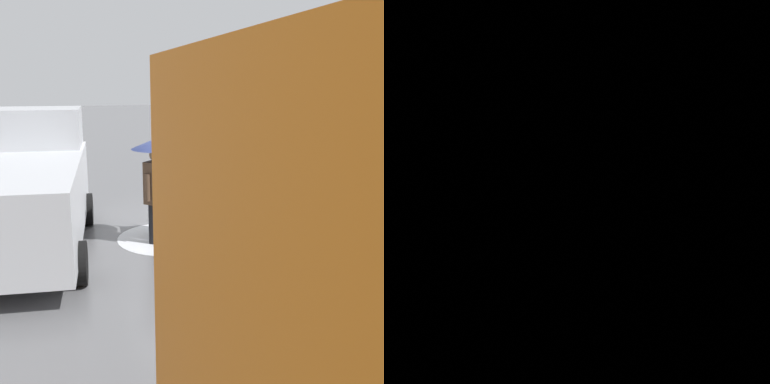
# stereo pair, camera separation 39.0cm
# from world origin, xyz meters

# --- Properties ---
(ground_plane) EXTENTS (90.00, 90.00, 0.00)m
(ground_plane) POSITION_xyz_m (0.00, 0.00, 0.00)
(ground_plane) COLOR #5B5B5E
(slush_patch_near_cluster) EXTENTS (1.23, 1.23, 0.01)m
(slush_patch_near_cluster) POSITION_xyz_m (-0.90, -2.40, 0.00)
(slush_patch_near_cluster) COLOR #999BA0
(slush_patch_near_cluster) RESTS_ON ground
(slush_patch_under_van) EXTENTS (2.84, 2.84, 0.01)m
(slush_patch_under_van) POSITION_xyz_m (-1.76, -3.00, 0.00)
(slush_patch_under_van) COLOR silver
(slush_patch_under_van) RESTS_ON ground
(slush_patch_mid_street) EXTENTS (2.10, 2.10, 0.01)m
(slush_patch_mid_street) POSITION_xyz_m (0.59, 0.80, 0.00)
(slush_patch_mid_street) COLOR silver
(slush_patch_mid_street) RESTS_ON ground
(cargo_van_parked_right) EXTENTS (2.41, 5.44, 2.60)m
(cargo_van_parked_right) POSITION_xyz_m (3.25, 0.78, 1.18)
(cargo_van_parked_right) COLOR #B7BABF
(cargo_van_parked_right) RESTS_ON ground
(shopping_cart_vendor) EXTENTS (0.60, 0.85, 1.04)m
(shopping_cart_vendor) POSITION_xyz_m (-0.13, 0.37, 0.57)
(shopping_cart_vendor) COLOR #1951B2
(shopping_cart_vendor) RESTS_ON ground
(hand_dolly_boxes) EXTENTS (0.57, 0.74, 1.32)m
(hand_dolly_boxes) POSITION_xyz_m (0.52, 0.63, 0.69)
(hand_dolly_boxes) COLOR #515156
(hand_dolly_boxes) RESTS_ON ground
(pedestrian_pink_side) EXTENTS (1.04, 1.04, 2.15)m
(pedestrian_pink_side) POSITION_xyz_m (-1.31, 1.46, 1.58)
(pedestrian_pink_side) COLOR black
(pedestrian_pink_side) RESTS_ON ground
(pedestrian_black_side) EXTENTS (1.04, 1.04, 2.15)m
(pedestrian_black_side) POSITION_xyz_m (0.82, 0.93, 1.57)
(pedestrian_black_side) COLOR black
(pedestrian_black_side) RESTS_ON ground
(street_lamp) EXTENTS (0.28, 0.28, 3.86)m
(street_lamp) POSITION_xyz_m (-3.28, 1.85, 2.37)
(street_lamp) COLOR #2D2D33
(street_lamp) RESTS_ON ground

